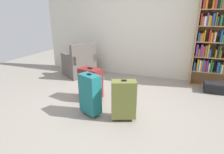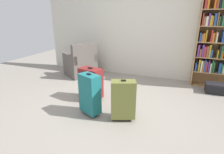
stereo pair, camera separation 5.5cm
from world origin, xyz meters
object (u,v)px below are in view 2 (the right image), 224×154
(bookshelf, at_px, (222,39))
(suitcase_teal, at_px, (90,94))
(mug, at_px, (99,76))
(storage_box, at_px, (216,88))
(suitcase_olive, at_px, (123,99))
(armchair, at_px, (81,64))
(suitcase_dark_red, at_px, (91,83))

(bookshelf, xyz_separation_m, suitcase_teal, (-2.09, -2.17, -0.71))
(mug, height_order, storage_box, storage_box)
(suitcase_olive, bearing_deg, mug, 125.59)
(bookshelf, height_order, mug, bookshelf)
(armchair, height_order, suitcase_dark_red, armchair)
(mug, bearing_deg, suitcase_olive, -54.41)
(storage_box, distance_m, suitcase_olive, 2.31)
(armchair, xyz_separation_m, storage_box, (3.30, -0.02, -0.20))
(armchair, height_order, mug, armchair)
(suitcase_teal, bearing_deg, suitcase_dark_red, 115.93)
(mug, height_order, suitcase_teal, suitcase_teal)
(bookshelf, bearing_deg, suitcase_teal, -133.99)
(suitcase_teal, distance_m, suitcase_olive, 0.56)
(storage_box, bearing_deg, suitcase_teal, -140.17)
(mug, height_order, suitcase_olive, suitcase_olive)
(suitcase_teal, relative_size, suitcase_olive, 1.07)
(bookshelf, relative_size, storage_box, 4.65)
(armchair, bearing_deg, suitcase_teal, -55.64)
(bookshelf, distance_m, suitcase_teal, 3.09)
(suitcase_olive, height_order, suitcase_dark_red, suitcase_olive)
(mug, distance_m, storage_box, 2.78)
(mug, xyz_separation_m, storage_box, (2.78, -0.02, 0.07))
(armchair, bearing_deg, suitcase_olive, -44.41)
(bookshelf, distance_m, suitcase_dark_red, 2.96)
(storage_box, xyz_separation_m, suitcase_dark_red, (-2.35, -1.23, 0.23))
(suitcase_teal, xyz_separation_m, suitcase_olive, (0.56, 0.04, -0.02))
(suitcase_olive, xyz_separation_m, suitcase_dark_red, (-0.81, 0.48, -0.01))
(bookshelf, xyz_separation_m, suitcase_olive, (-1.54, -2.13, -0.74))
(armchair, distance_m, storage_box, 3.31)
(suitcase_dark_red, bearing_deg, mug, 108.97)
(suitcase_teal, bearing_deg, storage_box, 39.83)
(storage_box, height_order, suitcase_dark_red, suitcase_dark_red)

